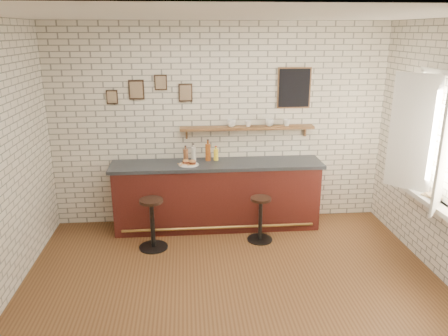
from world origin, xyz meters
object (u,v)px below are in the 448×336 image
Objects in this scene: sandwich_plate at (189,165)px; bitters_bottle_amber at (208,152)px; ciabatta_sandwich at (189,162)px; shelf_cup_d at (287,123)px; book_upper at (428,196)px; book_lower at (428,197)px; bar_stool_left at (152,222)px; bitters_bottle_white at (194,154)px; shelf_cup_b at (248,124)px; shelf_cup_c at (270,123)px; bar_stool_right at (260,218)px; shelf_cup_a at (231,123)px; bar_counter at (217,195)px; bitters_bottle_brown at (186,155)px; condiment_bottle_yellow at (216,154)px.

bitters_bottle_amber is at bearing 35.63° from sandwich_plate.
sandwich_plate is at bearing 180.00° from ciabatta_sandwich.
shelf_cup_d is at bearing 10.50° from ciabatta_sandwich.
book_upper is at bearing -25.39° from ciabatta_sandwich.
book_lower is at bearing -25.33° from sandwich_plate.
bar_stool_left is at bearing -133.32° from ciabatta_sandwich.
bitters_bottle_white is at bearing 52.21° from bar_stool_left.
shelf_cup_c is at bearing -62.58° from shelf_cup_b.
book_lower is at bearing -29.31° from bitters_bottle_white.
bitters_bottle_white is at bearing -180.00° from bitters_bottle_amber.
bitters_bottle_white is 1.36m from bar_stool_right.
bar_counter is at bearing -160.50° from shelf_cup_a.
shelf_cup_a is (-0.34, 0.72, 1.21)m from bar_stool_right.
shelf_cup_b is 2.62m from book_lower.
shelf_cup_b reaches higher than ciabatta_sandwich.
book_lower is at bearing -25.40° from ciabatta_sandwich.
shelf_cup_a is at bearing 10.15° from bitters_bottle_amber.
ciabatta_sandwich is 0.22m from bitters_bottle_brown.
bar_stool_right is at bearing -36.02° from bitters_bottle_white.
bar_stool_left is at bearing -136.52° from bitters_bottle_amber.
ciabatta_sandwich is at bearing -175.29° from shelf_cup_d.
book_upper reaches higher than bar_stool_right.
bitters_bottle_amber reaches higher than bar_stool_right.
bar_counter is at bearing 9.78° from sandwich_plate.
sandwich_plate is 1.06× the size of bitters_bottle_white.
shelf_cup_d is (1.19, 0.06, 0.41)m from bitters_bottle_amber.
shelf_cup_c is at bearing 14.05° from bar_counter.
ciabatta_sandwich reaches higher than book_lower.
shelf_cup_a is (0.36, 0.06, 0.41)m from bitters_bottle_amber.
book_lower is at bearing -25.70° from bar_stool_right.
sandwich_plate is 0.88m from shelf_cup_a.
bitters_bottle_white reaches higher than sandwich_plate.
shelf_cup_d is (1.06, 0.20, 1.04)m from bar_counter.
bitters_bottle_white reaches higher than bar_counter.
bar_stool_right is 6.30× the size of shelf_cup_d.
sandwich_plate is 0.88× the size of bitters_bottle_amber.
bitters_bottle_brown is 1.33m from shelf_cup_c.
bitters_bottle_white is 2.74× the size of shelf_cup_b.
bitters_bottle_white reaches higher than book_upper.
bitters_bottle_brown is 2.28× the size of shelf_cup_d.
shelf_cup_a is (1.16, 0.83, 1.17)m from bar_stool_left.
condiment_bottle_yellow is 1.60× the size of shelf_cup_a.
ciabatta_sandwich reaches higher than book_upper.
bar_counter is at bearing 128.23° from book_lower.
book_lower is 1.06× the size of book_upper.
shelf_cup_d reaches higher than book_lower.
sandwich_plate is at bearing 47.18° from bar_stool_left.
sandwich_plate is 0.38m from bitters_bottle_amber.
bar_counter is 14.20× the size of book_lower.
shelf_cup_c reaches higher than bitters_bottle_white.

